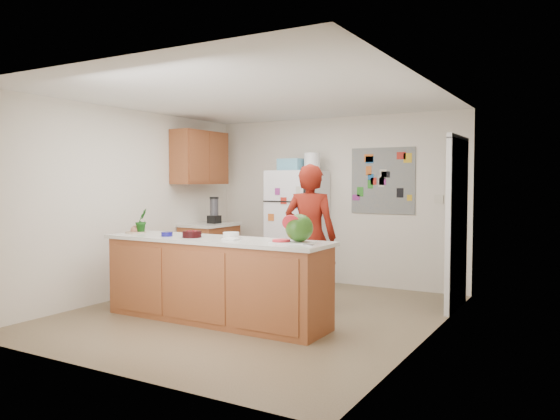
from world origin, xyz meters
The scene contains 26 objects.
floor centered at (0.00, 0.00, -0.01)m, with size 4.00×4.50×0.02m, color brown.
wall_back centered at (0.00, 2.26, 1.25)m, with size 4.00×0.02×2.50m, color beige.
wall_left centered at (-2.01, 0.00, 1.25)m, with size 0.02×4.50×2.50m, color beige.
wall_right centered at (2.01, 0.00, 1.25)m, with size 0.02×4.50×2.50m, color beige.
ceiling centered at (0.00, 0.00, 2.51)m, with size 4.00×4.50×0.02m, color white.
doorway centered at (1.99, 1.45, 1.02)m, with size 0.03×0.85×2.04m, color black.
peninsula_base centered at (-0.20, -0.50, 0.44)m, with size 2.60×0.62×0.88m, color brown.
peninsula_top centered at (-0.20, -0.50, 0.90)m, with size 2.68×0.70×0.04m, color silver.
side_counter_base centered at (-1.69, 1.35, 0.43)m, with size 0.60×0.80×0.86m, color brown.
side_counter_top centered at (-1.69, 1.35, 0.88)m, with size 0.64×0.84×0.04m, color silver.
upper_cabinets centered at (-1.82, 1.30, 1.90)m, with size 0.35×1.00×0.80m, color brown.
refrigerator centered at (-0.45, 1.88, 0.85)m, with size 0.75×0.70×1.70m, color silver.
fridge_top_bin centered at (-0.55, 1.88, 1.79)m, with size 0.35×0.28×0.18m, color #5999B2.
photo_collage centered at (0.75, 2.24, 1.55)m, with size 0.95×0.01×0.95m, color slate.
person centered at (0.45, 0.54, 0.87)m, with size 0.64×0.42×1.75m, color #64130A.
blender_appliance centered at (-1.64, 1.41, 1.09)m, with size 0.13×0.13×0.38m, color black.
cutting_board centered at (0.77, -0.48, 0.93)m, with size 0.43×0.32×0.01m, color silver.
watermelon centered at (0.83, -0.46, 1.07)m, with size 0.28×0.28×0.28m, color #2C5B17.
watermelon_slice centered at (0.66, -0.53, 0.94)m, with size 0.18×0.18×0.02m, color red.
cherry_bowl centered at (-0.46, -0.57, 0.96)m, with size 0.21×0.21×0.07m, color black.
white_bowl centered at (-0.07, -0.37, 0.95)m, with size 0.18×0.18×0.06m, color silver.
cobalt_bowl centered at (-0.79, -0.61, 0.95)m, with size 0.13×0.13×0.05m, color navy.
plate centered at (-1.40, -0.48, 0.93)m, with size 0.24×0.24×0.02m, color beige.
paper_towel centered at (0.06, -0.56, 0.93)m, with size 0.16×0.14×0.02m, color white.
keys centered at (1.00, -0.60, 0.93)m, with size 0.10×0.04×0.01m, color gray.
potted_plant centered at (-1.33, -0.45, 1.07)m, with size 0.16×0.13×0.29m, color #144816.
Camera 1 is at (3.39, -5.29, 1.54)m, focal length 35.00 mm.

